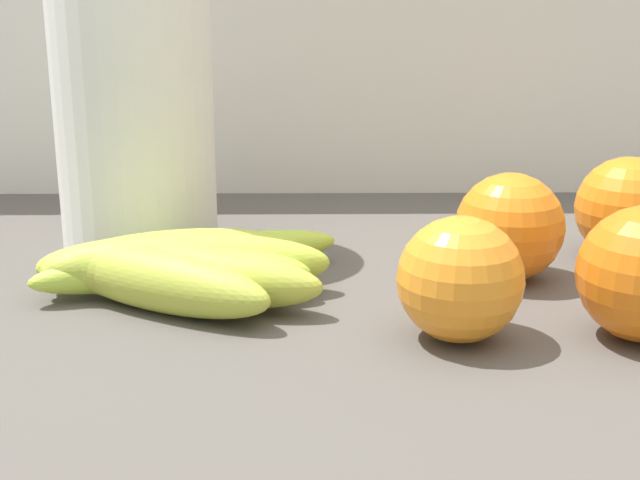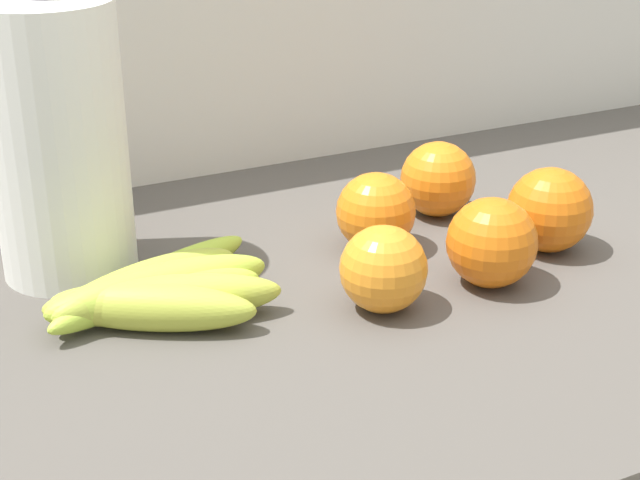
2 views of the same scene
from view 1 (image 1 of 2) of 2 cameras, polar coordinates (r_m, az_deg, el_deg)
name	(u,v)px [view 1 (image 1 of 2)]	position (r m, az deg, el deg)	size (l,w,h in m)	color
wall_back	(468,370)	(0.98, 9.38, -8.15)	(2.40, 0.06, 1.30)	silver
banana_bunch	(177,269)	(0.59, -9.03, -1.82)	(0.21, 0.18, 0.04)	#B3BE3F
orange_back_right	(627,209)	(0.70, 18.90, 1.90)	(0.08, 0.08, 0.08)	orange
orange_center	(510,227)	(0.63, 11.92, 0.81)	(0.07, 0.07, 0.07)	orange
orange_back_left	(460,279)	(0.52, 8.87, -2.48)	(0.07, 0.07, 0.07)	orange
paper_towel_roll	(133,90)	(0.69, -11.76, 9.31)	(0.12, 0.12, 0.27)	white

